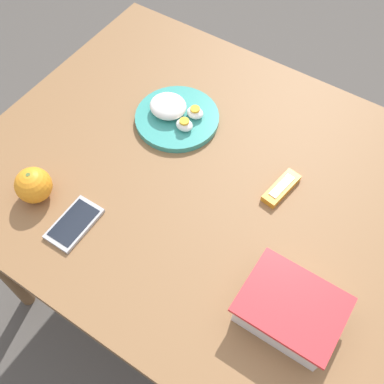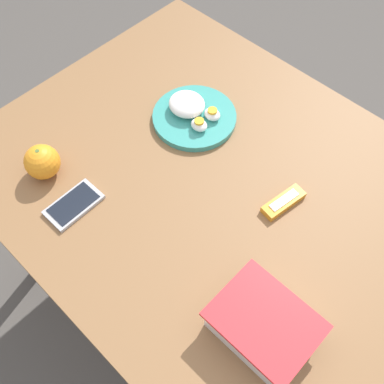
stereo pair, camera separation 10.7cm
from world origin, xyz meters
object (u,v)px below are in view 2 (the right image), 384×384
Objects in this scene: orange_fruit at (42,162)px; candy_bar at (283,202)px; rice_plate at (193,114)px; food_container at (263,326)px; cell_phone at (74,205)px.

orange_fruit is 0.73× the size of candy_bar.
orange_fruit is 0.38× the size of rice_plate.
rice_plate is 1.92× the size of candy_bar.
food_container is at bearing 147.22° from rice_plate.
food_container reaches higher than candy_bar.
rice_plate is at bearing -110.08° from orange_fruit.
orange_fruit reaches higher than candy_bar.
candy_bar reaches higher than cell_phone.
food_container is 0.65m from orange_fruit.
orange_fruit is at bearing -6.29° from cell_phone.
cell_phone is at bearing 8.65° from food_container.
rice_plate is 1.70× the size of cell_phone.
orange_fruit is 0.60m from candy_bar.
cell_phone is (0.36, 0.35, -0.00)m from candy_bar.
candy_bar is at bearing -135.65° from cell_phone.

